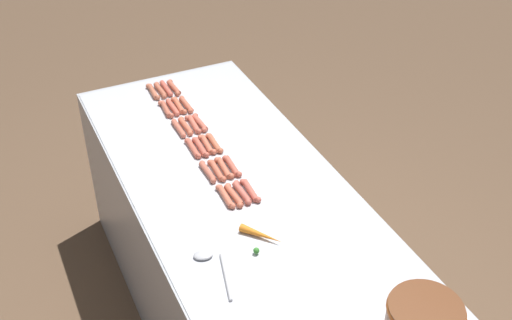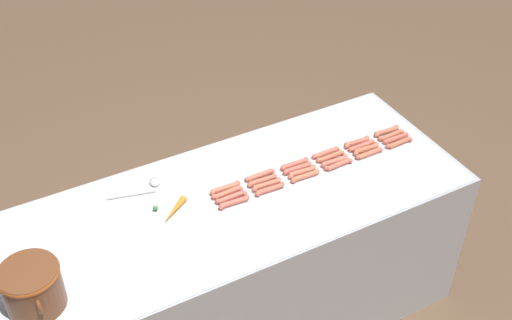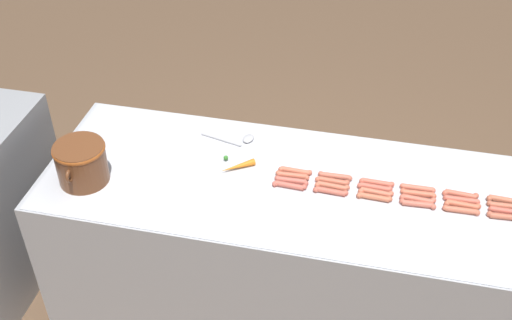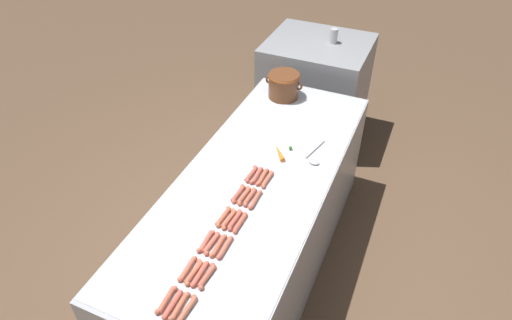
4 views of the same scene
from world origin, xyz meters
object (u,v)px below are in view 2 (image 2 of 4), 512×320
Objects in this scene: hot_dog_16 at (262,180)px; hot_dog_18 at (387,131)px; hot_dog_8 at (334,161)px; hot_dog_10 at (266,184)px; hot_dog_15 at (297,168)px; carrot at (173,210)px; hot_dog_1 at (369,153)px; bean_pot at (32,286)px; hot_dog_22 at (260,175)px; hot_dog_11 at (231,197)px; hot_dog_9 at (302,172)px; hot_dog_19 at (357,142)px; hot_dog_23 at (225,188)px; hot_dog_0 at (399,143)px; serving_spoon at (147,186)px; hot_dog_3 at (305,176)px; hot_dog_6 at (396,138)px; hot_dog_2 at (338,165)px; hot_dog_7 at (366,149)px; hot_dog_14 at (330,157)px; hot_dog_13 at (362,146)px; hot_dog_20 at (326,153)px; hot_dog_5 at (234,202)px; hot_dog_4 at (270,189)px; hot_dog_12 at (391,135)px; hot_dog_17 at (227,193)px; hot_dog_21 at (295,164)px.

hot_dog_16 is 1.00× the size of hot_dog_18.
hot_dog_8 is 1.00× the size of hot_dog_10.
hot_dog_15 is 1.00× the size of carrot.
bean_pot is (-0.14, 1.65, 0.09)m from hot_dog_1.
carrot is at bearing 93.84° from hot_dog_22.
hot_dog_1 is 0.74m from hot_dog_11.
hot_dog_9 is 1.30m from bean_pot.
hot_dog_19 and hot_dog_23 have the same top height.
hot_dog_18 is (0.07, -0.92, 0.00)m from hot_dog_11.
hot_dog_0 is 1.25m from serving_spoon.
hot_dog_3 and hot_dog_6 have the same top height.
hot_dog_10 and hot_dog_18 have the same top height.
hot_dog_2 and hot_dog_9 have the same top height.
hot_dog_7 is at bearing -90.03° from hot_dog_9.
carrot is at bearing 86.90° from hot_dog_8.
hot_dog_15 is at bearing -80.52° from bean_pot.
hot_dog_10 is 0.37m from hot_dog_14.
hot_dog_13 and hot_dog_20 have the same top height.
hot_dog_5 is 1.00× the size of hot_dog_14.
hot_dog_11 and hot_dog_16 have the same top height.
hot_dog_1 and hot_dog_4 have the same top height.
hot_dog_5 is 0.38m from hot_dog_15.
hot_dog_20 is at bearing -90.53° from hot_dog_22.
hot_dog_6 is at bearing -94.25° from hot_dog_23.
hot_dog_12 is 1.00× the size of hot_dog_14.
hot_dog_0 is 0.74m from hot_dog_4.
hot_dog_6 is at bearing -109.38° from hot_dog_19.
hot_dog_5 and hot_dog_15 have the same top height.
hot_dog_17 is at bearing 79.58° from hot_dog_3.
hot_dog_5 and hot_dog_23 have the same top height.
hot_dog_14 is at bearing -104.60° from serving_spoon.
hot_dog_5 is (-0.00, 0.74, 0.00)m from hot_dog_1.
carrot is (0.08, 1.18, 0.00)m from hot_dog_0.
hot_dog_0 is 1.00× the size of hot_dog_1.
hot_dog_1 is at bearing 177.28° from hot_dog_13.
hot_dog_21 is at bearing 79.39° from hot_dog_14.
hot_dog_20 is 1.00× the size of hot_dog_21.
hot_dog_20 is 0.87m from serving_spoon.
hot_dog_18 is (0.07, -0.55, 0.00)m from hot_dog_9.
hot_dog_17 is (0.04, 0.56, 0.00)m from hot_dog_8.
hot_dog_4 is 0.45m from carrot.
hot_dog_0 and hot_dog_20 have the same top height.
hot_dog_15 is at bearing -90.26° from hot_dog_17.
hot_dog_7 is 1.00× the size of hot_dog_9.
hot_dog_6 is 1.00× the size of hot_dog_17.
hot_dog_12 is at bearing -84.56° from hot_dog_8.
hot_dog_0 and hot_dog_8 have the same top height.
hot_dog_20 is at bearing 2.06° from hot_dog_8.
hot_dog_7 is at bearing -97.32° from hot_dog_22.
hot_dog_5 is 1.00× the size of hot_dog_19.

